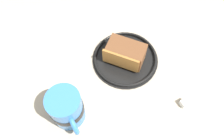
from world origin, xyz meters
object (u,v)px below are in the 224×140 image
Objects in this scene: tea_mug at (67,108)px; small_plate at (125,59)px; cake_slice at (126,53)px; sugar_cube at (184,103)px; teaspoon at (67,33)px.

small_plate is at bearing 156.24° from tea_mug.
cake_slice is 21.84cm from tea_mug.
small_plate is at bearing -114.87° from sugar_cube.
small_plate is 22.54cm from tea_mug.
cake_slice is at bearing -4.40° from small_plate.
cake_slice is 0.98× the size of tea_mug.
small_plate is 1.73× the size of tea_mug.
tea_mug is 29.90cm from sugar_cube.
sugar_cube reaches higher than teaspoon.
tea_mug is at bearing -24.00° from cake_slice.
tea_mug is 6.00× the size of sugar_cube.
small_plate is 20.12cm from sugar_cube.
cake_slice is 0.94× the size of teaspoon.
tea_mug is 0.96× the size of teaspoon.
teaspoon is at bearing -101.77° from cake_slice.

